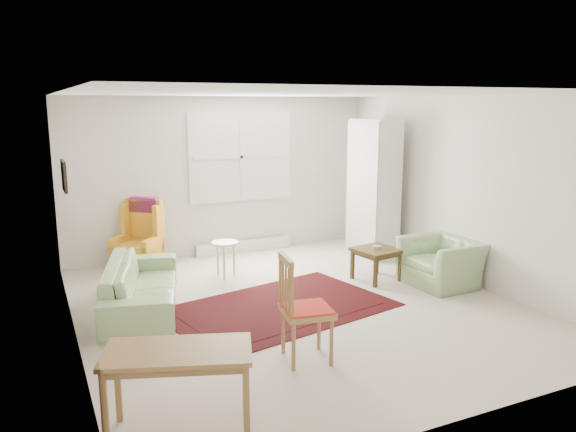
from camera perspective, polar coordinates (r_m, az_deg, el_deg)
name	(u,v)px	position (r m, az deg, el deg)	size (l,w,h in m)	color
room	(293,200)	(6.69, 0.47, 1.61)	(5.04, 5.54, 2.51)	beige
rug	(279,307)	(6.75, -0.95, -9.25)	(2.59, 1.67, 0.03)	black
sofa	(141,276)	(6.83, -14.69, -5.95)	(1.99, 0.78, 0.80)	#84A66E
armchair	(442,258)	(7.78, 15.34, -4.10)	(0.94, 0.83, 0.74)	#84A66E
wingback_chair	(137,235)	(8.41, -15.14, -1.90)	(0.59, 0.63, 1.03)	orange
coffee_table	(376,264)	(7.82, 8.95, -4.85)	(0.55, 0.55, 0.45)	#473215
stool	(225,259)	(7.93, -6.39, -4.34)	(0.38, 0.38, 0.50)	white
cabinet	(374,188)	(8.93, 8.70, 2.78)	(0.45, 0.86, 2.15)	silver
desk	(179,392)	(4.34, -10.97, -17.17)	(1.05, 0.53, 0.67)	olive
desk_chair	(307,308)	(5.31, 1.94, -9.33)	(0.45, 0.45, 1.03)	olive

